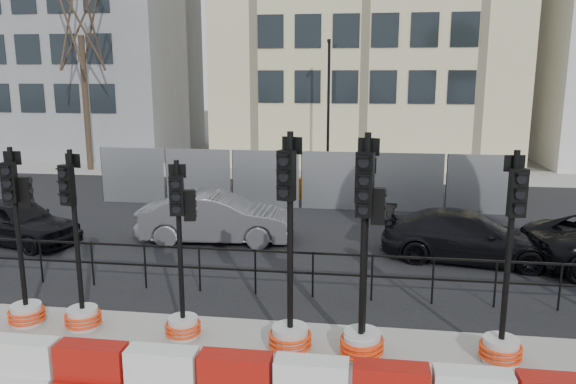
% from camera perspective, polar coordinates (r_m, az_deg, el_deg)
% --- Properties ---
extents(ground, '(120.00, 120.00, 0.00)m').
position_cam_1_polar(ground, '(10.91, -4.58, -12.79)').
color(ground, '#51514C').
rests_on(ground, ground).
extents(road, '(40.00, 14.00, 0.03)m').
position_cam_1_polar(road, '(17.41, 0.45, -3.19)').
color(road, black).
rests_on(road, ground).
extents(sidewalk_far, '(40.00, 4.00, 0.02)m').
position_cam_1_polar(sidewalk_far, '(26.15, 3.08, 1.90)').
color(sidewalk_far, gray).
rests_on(sidewalk_far, ground).
extents(building_grey, '(11.00, 9.06, 14.00)m').
position_cam_1_polar(building_grey, '(35.64, -19.73, 15.19)').
color(building_grey, gray).
rests_on(building_grey, ground).
extents(kerb_railing, '(18.00, 0.04, 1.00)m').
position_cam_1_polar(kerb_railing, '(11.74, -3.35, -7.33)').
color(kerb_railing, black).
rests_on(kerb_railing, ground).
extents(heras_fencing, '(14.33, 1.72, 2.00)m').
position_cam_1_polar(heras_fencing, '(19.93, 0.10, 0.82)').
color(heras_fencing, gray).
rests_on(heras_fencing, ground).
extents(lamp_post_far, '(0.12, 0.56, 6.00)m').
position_cam_1_polar(lamp_post_far, '(24.73, 4.12, 8.81)').
color(lamp_post_far, black).
rests_on(lamp_post_far, ground).
extents(tree_bare_far, '(2.00, 2.00, 9.00)m').
position_cam_1_polar(tree_bare_far, '(28.50, -20.35, 15.44)').
color(tree_bare_far, '#473828').
rests_on(tree_bare_far, ground).
extents(barrier_row, '(16.75, 0.50, 0.80)m').
position_cam_1_polar(barrier_row, '(8.34, -9.04, -18.39)').
color(barrier_row, '#AA110D').
rests_on(barrier_row, ground).
extents(traffic_signal_b, '(0.65, 0.65, 3.31)m').
position_cam_1_polar(traffic_signal_b, '(11.41, -25.25, -8.52)').
color(traffic_signal_b, '#BABAB5').
rests_on(traffic_signal_b, ground).
extents(traffic_signal_c, '(0.65, 0.65, 3.29)m').
position_cam_1_polar(traffic_signal_c, '(10.90, -20.34, -9.67)').
color(traffic_signal_c, '#BABAB5').
rests_on(traffic_signal_c, ground).
extents(traffic_signal_d, '(0.62, 0.62, 3.16)m').
position_cam_1_polar(traffic_signal_d, '(10.05, -10.67, -10.51)').
color(traffic_signal_d, '#BABAB5').
rests_on(traffic_signal_d, ground).
extents(traffic_signal_e, '(0.73, 0.73, 3.68)m').
position_cam_1_polar(traffic_signal_e, '(9.41, 0.17, -11.84)').
color(traffic_signal_e, '#BABAB5').
rests_on(traffic_signal_e, ground).
extents(traffic_signal_f, '(0.67, 0.67, 3.39)m').
position_cam_1_polar(traffic_signal_f, '(9.25, 7.54, -12.06)').
color(traffic_signal_f, '#BABAB5').
rests_on(traffic_signal_f, ground).
extents(traffic_signal_g, '(0.73, 0.73, 3.69)m').
position_cam_1_polar(traffic_signal_g, '(9.33, 7.59, -12.16)').
color(traffic_signal_g, '#BABAB5').
rests_on(traffic_signal_g, ground).
extents(traffic_signal_h, '(0.68, 0.68, 3.44)m').
position_cam_1_polar(traffic_signal_h, '(9.72, 21.03, -12.20)').
color(traffic_signal_h, '#BABAB5').
rests_on(traffic_signal_h, ground).
extents(car_a, '(3.37, 4.48, 1.27)m').
position_cam_1_polar(car_a, '(16.93, -25.92, -2.69)').
color(car_a, black).
rests_on(car_a, ground).
extents(car_b, '(2.17, 4.43, 1.38)m').
position_cam_1_polar(car_b, '(15.49, -7.24, -2.62)').
color(car_b, '#535358').
rests_on(car_b, ground).
extents(car_c, '(2.98, 4.78, 1.24)m').
position_cam_1_polar(car_c, '(14.56, 17.89, -4.35)').
color(car_c, black).
rests_on(car_c, ground).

